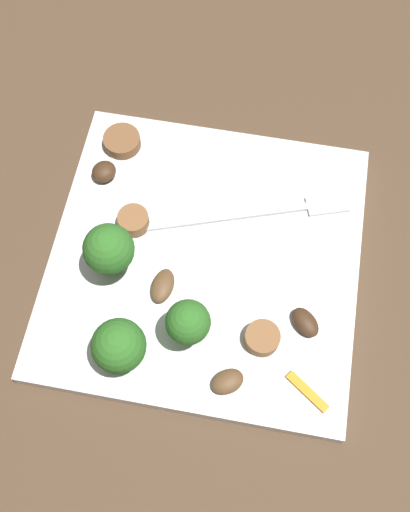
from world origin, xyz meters
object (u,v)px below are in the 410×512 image
at_px(sausage_slice_0, 122,141).
at_px(sausage_slice_2, 262,338).
at_px(sausage_slice_1, 134,221).
at_px(mushroom_3, 163,286).
at_px(mushroom_1, 228,382).
at_px(broccoli_floret_0, 119,346).
at_px(broccoli_floret_2, 192,323).
at_px(plate, 205,260).
at_px(fork, 260,213).
at_px(pepper_strip_1, 307,392).
at_px(mushroom_4, 305,322).
at_px(mushroom_0, 104,172).
at_px(broccoli_floret_1, 109,250).

bearing_deg(sausage_slice_0, sausage_slice_2, -46.64).
xyz_separation_m(sausage_slice_1, mushroom_3, (0.04, -0.05, -0.00)).
height_order(sausage_slice_1, mushroom_1, sausage_slice_1).
xyz_separation_m(sausage_slice_2, mushroom_1, (-0.02, -0.04, -0.00)).
bearing_deg(mushroom_1, mushroom_3, 133.81).
distance_m(broccoli_floret_0, mushroom_1, 0.09).
bearing_deg(sausage_slice_2, broccoli_floret_2, -173.19).
relative_size(plate, broccoli_floret_2, 4.80).
bearing_deg(fork, mushroom_3, -148.53).
relative_size(plate, mushroom_1, 10.02).
xyz_separation_m(sausage_slice_2, pepper_strip_1, (0.04, -0.03, -0.01)).
xyz_separation_m(mushroom_3, pepper_strip_1, (0.12, -0.06, -0.00)).
xyz_separation_m(fork, mushroom_4, (0.05, -0.09, 0.00)).
bearing_deg(plate, mushroom_0, 149.00).
bearing_deg(broccoli_floret_0, mushroom_4, 20.65).
bearing_deg(mushroom_4, mushroom_3, 175.00).
xyz_separation_m(plate, sausage_slice_1, (-0.06, 0.02, 0.02)).
bearing_deg(plate, broccoli_floret_1, -161.06).
xyz_separation_m(broccoli_floret_0, broccoli_floret_1, (-0.02, 0.07, 0.01)).
distance_m(fork, sausage_slice_2, 0.11).
relative_size(broccoli_floret_1, mushroom_0, 2.70).
bearing_deg(mushroom_1, fork, 88.39).
distance_m(broccoli_floret_1, mushroom_4, 0.16).
relative_size(plate, mushroom_0, 11.69).
relative_size(plate, mushroom_3, 8.57).
distance_m(broccoli_floret_1, sausage_slice_1, 0.05).
bearing_deg(broccoli_floret_2, sausage_slice_2, 6.81).
xyz_separation_m(plate, pepper_strip_1, (0.10, -0.10, 0.01)).
distance_m(sausage_slice_0, mushroom_4, 0.23).
height_order(plate, pepper_strip_1, pepper_strip_1).
bearing_deg(sausage_slice_1, broccoli_floret_2, -52.48).
bearing_deg(sausage_slice_1, pepper_strip_1, -35.60).
distance_m(fork, pepper_strip_1, 0.15).
relative_size(fork, mushroom_4, 6.61).
relative_size(broccoli_floret_2, sausage_slice_0, 1.61).
distance_m(plate, broccoli_floret_2, 0.08).
height_order(plate, sausage_slice_2, sausage_slice_2).
distance_m(sausage_slice_0, mushroom_0, 0.04).
bearing_deg(mushroom_4, fork, 117.80).
relative_size(broccoli_floret_1, sausage_slice_2, 2.16).
bearing_deg(plate, mushroom_3, -129.90).
bearing_deg(sausage_slice_1, fork, 15.68).
relative_size(sausage_slice_1, mushroom_4, 0.99).
bearing_deg(mushroom_3, pepper_strip_1, -26.73).
xyz_separation_m(broccoli_floret_0, mushroom_1, (0.08, -0.01, -0.03)).
xyz_separation_m(broccoli_floret_1, sausage_slice_0, (-0.02, 0.12, -0.03)).
bearing_deg(broccoli_floret_0, broccoli_floret_1, 108.88).
height_order(mushroom_0, mushroom_1, mushroom_0).
bearing_deg(fork, sausage_slice_1, 177.10).
xyz_separation_m(mushroom_1, pepper_strip_1, (0.06, 0.00, -0.00)).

